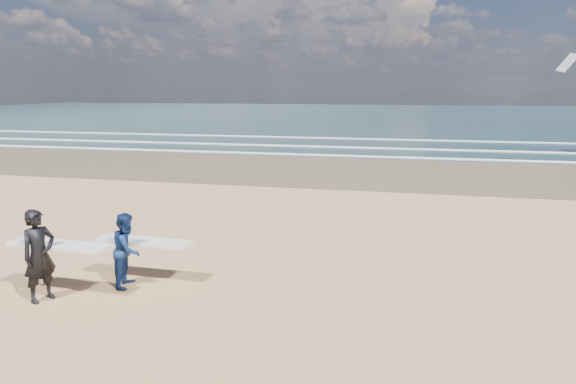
# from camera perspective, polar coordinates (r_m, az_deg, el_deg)

# --- Properties ---
(ocean) EXTENTS (220.00, 100.00, 0.02)m
(ocean) POSITION_cam_1_polar(r_m,az_deg,el_deg) (82.47, 23.18, 7.67)
(ocean) COLOR #1C363D
(ocean) RESTS_ON ground
(surfer_near) EXTENTS (2.22, 1.06, 1.89)m
(surfer_near) POSITION_cam_1_polar(r_m,az_deg,el_deg) (11.48, -25.69, -6.25)
(surfer_near) COLOR black
(surfer_near) RESTS_ON ground
(surfer_far) EXTENTS (2.21, 1.07, 1.62)m
(surfer_far) POSITION_cam_1_polar(r_m,az_deg,el_deg) (11.68, -17.26, -6.04)
(surfer_far) COLOR #0D214D
(surfer_far) RESTS_ON ground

